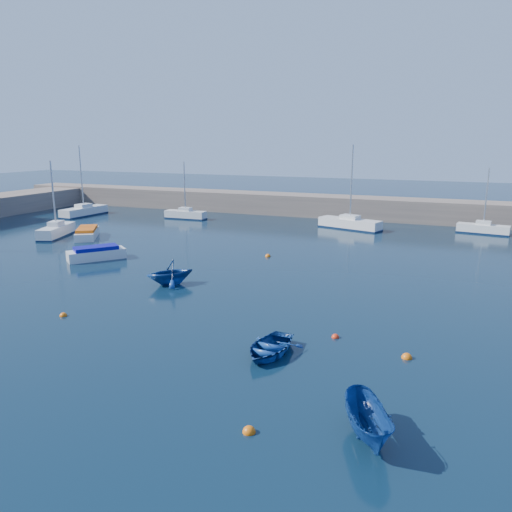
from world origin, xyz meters
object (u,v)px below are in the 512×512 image
at_px(sailboat_7, 483,229).
at_px(dinghy_center, 269,347).
at_px(sailboat_3, 56,231).
at_px(motorboat_2, 87,233).
at_px(sailboat_6, 350,223).
at_px(sailboat_5, 186,214).
at_px(dinghy_right, 368,422).
at_px(motorboat_1, 96,253).
at_px(dinghy_left, 170,273).
at_px(sailboat_4, 84,211).

height_order(sailboat_7, dinghy_center, sailboat_7).
relative_size(sailboat_3, motorboat_2, 1.46).
bearing_deg(sailboat_6, sailboat_5, 108.83).
xyz_separation_m(sailboat_5, dinghy_right, (28.96, -38.32, 0.09)).
height_order(sailboat_7, motorboat_2, sailboat_7).
distance_m(sailboat_3, motorboat_2, 3.26).
relative_size(motorboat_1, dinghy_center, 1.31).
height_order(sailboat_3, dinghy_center, sailboat_3).
distance_m(sailboat_6, dinghy_left, 26.86).
bearing_deg(dinghy_center, sailboat_5, 129.81).
height_order(sailboat_5, sailboat_6, sailboat_6).
relative_size(motorboat_1, motorboat_2, 0.87).
distance_m(sailboat_5, dinghy_center, 40.89).
xyz_separation_m(sailboat_6, dinghy_right, (8.79, -39.00, 0.04)).
distance_m(sailboat_3, sailboat_4, 14.49).
xyz_separation_m(sailboat_7, motorboat_2, (-36.48, -17.29, -0.05)).
bearing_deg(sailboat_7, dinghy_left, 153.25).
relative_size(sailboat_6, motorboat_1, 2.01).
bearing_deg(motorboat_1, sailboat_4, 171.49).
xyz_separation_m(motorboat_2, dinghy_center, (26.57, -19.05, -0.13)).
height_order(sailboat_4, dinghy_center, sailboat_4).
height_order(dinghy_center, dinghy_left, dinghy_left).
xyz_separation_m(sailboat_6, motorboat_1, (-16.05, -22.10, -0.08)).
distance_m(sailboat_5, dinghy_left, 28.71).
bearing_deg(sailboat_3, motorboat_1, -50.22).
relative_size(sailboat_6, sailboat_7, 1.33).
relative_size(motorboat_1, dinghy_right, 1.35).
distance_m(sailboat_3, dinghy_center, 34.90).
height_order(sailboat_5, dinghy_right, sailboat_5).
bearing_deg(sailboat_3, dinghy_left, -45.98).
bearing_deg(motorboat_1, dinghy_left, 15.87).
bearing_deg(motorboat_1, dinghy_center, 7.12).
height_order(sailboat_4, sailboat_7, sailboat_4).
xyz_separation_m(sailboat_5, dinghy_left, (13.51, -25.34, 0.28)).
xyz_separation_m(sailboat_4, motorboat_1, (17.54, -18.84, -0.08)).
xyz_separation_m(sailboat_6, dinghy_center, (3.49, -34.03, -0.25)).
bearing_deg(motorboat_2, dinghy_right, -70.18).
relative_size(sailboat_3, sailboat_5, 1.09).
distance_m(sailboat_3, dinghy_left, 22.11).
bearing_deg(sailboat_7, motorboat_1, 138.21).
xyz_separation_m(sailboat_3, motorboat_1, (10.19, -6.35, -0.11)).
distance_m(sailboat_5, sailboat_6, 20.18).
height_order(sailboat_4, motorboat_2, sailboat_4).
distance_m(sailboat_6, motorboat_2, 27.51).
xyz_separation_m(dinghy_left, dinghy_right, (15.45, -12.98, -0.19)).
bearing_deg(sailboat_7, sailboat_3, 123.05).
relative_size(sailboat_5, sailboat_6, 0.77).
height_order(sailboat_3, motorboat_2, sailboat_3).
xyz_separation_m(sailboat_4, dinghy_center, (37.08, -30.77, -0.24)).
bearing_deg(motorboat_1, sailboat_3, -173.39).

